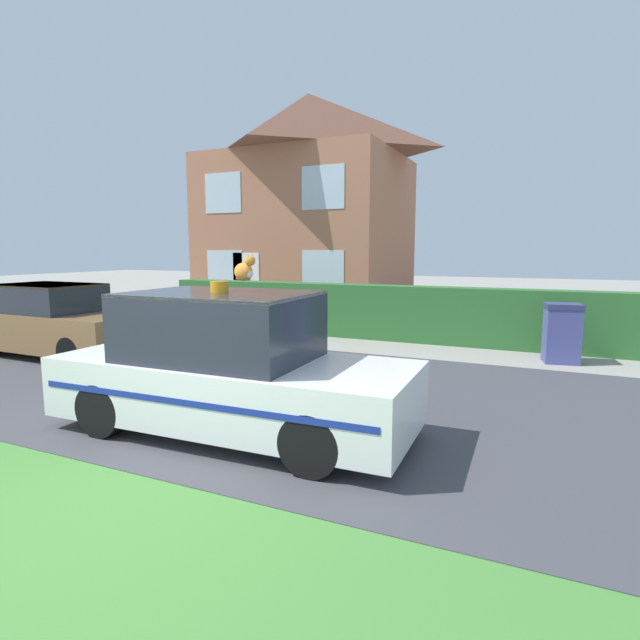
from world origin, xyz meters
TOP-DOWN VIEW (x-y plane):
  - ground_plane at (0.00, 0.00)m, footprint 80.00×80.00m
  - road_strip at (0.00, 3.84)m, footprint 28.00×6.36m
  - lawn_verge at (0.00, -0.34)m, footprint 28.00×2.00m
  - garden_hedge at (0.00, 8.95)m, footprint 12.72×0.61m
  - police_car at (-0.05, 2.02)m, footprint 4.36×1.78m
  - cat at (0.10, 2.18)m, footprint 0.34×0.24m
  - neighbour_car_near at (-5.92, 4.24)m, footprint 4.10×1.63m
  - house_left at (-4.77, 13.98)m, footprint 6.91×5.77m
  - wheelie_bin at (3.65, 7.84)m, footprint 0.74×0.66m

SIDE VIEW (x-z plane):
  - ground_plane at x=0.00m, z-range 0.00..0.00m
  - lawn_verge at x=0.00m, z-range 0.00..0.01m
  - road_strip at x=0.00m, z-range 0.00..0.01m
  - wheelie_bin at x=3.65m, z-range 0.00..1.16m
  - garden_hedge at x=0.00m, z-range 0.00..1.33m
  - neighbour_car_near at x=-5.92m, z-range -0.03..1.45m
  - police_car at x=-0.05m, z-range -0.12..1.69m
  - cat at x=0.10m, z-range 1.79..2.10m
  - house_left at x=-4.77m, z-range 0.08..7.78m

